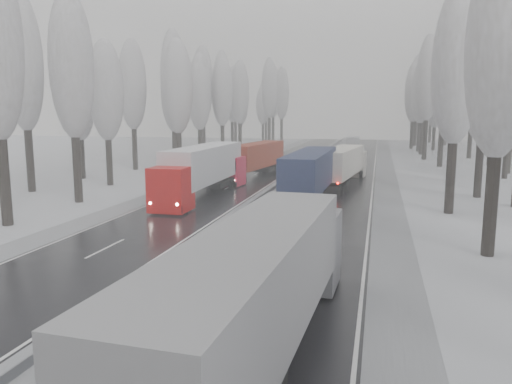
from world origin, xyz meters
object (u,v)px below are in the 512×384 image
at_px(truck_grey_tarp, 264,282).
at_px(truck_red_white, 201,168).
at_px(truck_blue_box, 312,172).
at_px(truck_red_red, 254,158).
at_px(truck_cream_box, 344,163).
at_px(box_truck_distant, 353,144).

xyz_separation_m(truck_grey_tarp, truck_red_white, (-11.91, 27.20, 0.12)).
height_order(truck_blue_box, truck_red_red, truck_blue_box).
distance_m(truck_cream_box, truck_red_white, 15.94).
bearing_deg(truck_red_red, truck_cream_box, -10.36).
bearing_deg(truck_red_white, truck_grey_tarp, -66.84).
distance_m(truck_grey_tarp, box_truck_distant, 83.65).
relative_size(truck_grey_tarp, truck_cream_box, 1.10).
distance_m(box_truck_distant, truck_red_white, 57.36).
relative_size(truck_blue_box, truck_red_white, 0.95).
bearing_deg(truck_cream_box, truck_red_red, 169.52).
distance_m(truck_blue_box, truck_red_red, 16.03).
distance_m(truck_cream_box, box_truck_distant, 45.55).
distance_m(truck_blue_box, truck_red_white, 9.73).
bearing_deg(truck_red_red, truck_blue_box, -51.44).
relative_size(truck_blue_box, truck_red_red, 1.08).
height_order(truck_grey_tarp, truck_cream_box, truck_grey_tarp).
xyz_separation_m(truck_red_white, truck_red_red, (1.24, 14.08, -0.33)).
relative_size(truck_grey_tarp, truck_red_red, 1.09).
distance_m(truck_grey_tarp, truck_cream_box, 38.11).
bearing_deg(truck_blue_box, truck_grey_tarp, -84.46).
bearing_deg(truck_grey_tarp, truck_red_white, 116.33).
relative_size(truck_grey_tarp, truck_red_white, 0.96).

